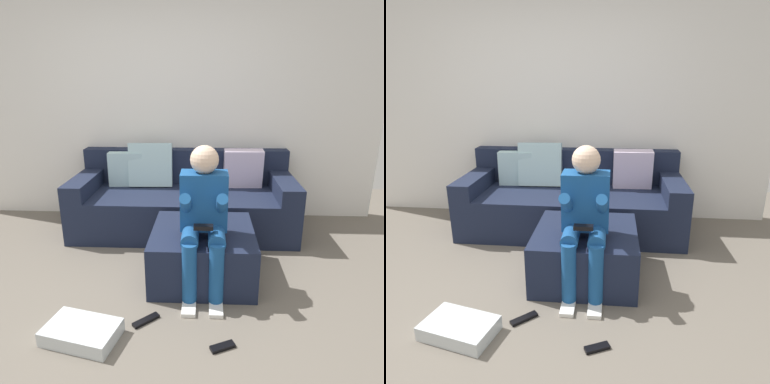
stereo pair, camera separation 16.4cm
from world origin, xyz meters
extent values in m
plane|color=#6B6359|center=(0.00, 0.00, 0.00)|extent=(6.38, 6.38, 0.00)
cube|color=white|center=(0.00, 2.12, 1.21)|extent=(4.91, 0.10, 2.42)
cube|color=#192138|center=(0.24, 1.59, 0.22)|extent=(2.33, 0.95, 0.44)
cube|color=#192138|center=(0.24, 1.97, 0.63)|extent=(2.33, 0.18, 0.39)
cube|color=#192138|center=(-0.81, 1.59, 0.52)|extent=(0.22, 0.95, 0.17)
cube|color=#192138|center=(1.30, 1.59, 0.52)|extent=(0.22, 0.95, 0.17)
cube|color=silver|center=(-0.42, 1.81, 0.63)|extent=(0.39, 0.16, 0.38)
cube|color=silver|center=(-0.14, 1.81, 0.68)|extent=(0.49, 0.22, 0.49)
cube|color=silver|center=(0.89, 1.80, 0.65)|extent=(0.43, 0.20, 0.43)
cube|color=#192138|center=(0.47, 0.66, 0.21)|extent=(0.83, 0.80, 0.42)
cube|color=#194C8C|center=(0.47, 0.56, 0.71)|extent=(0.35, 0.21, 0.44)
sphere|color=beige|center=(0.47, 0.56, 1.02)|extent=(0.21, 0.21, 0.21)
cylinder|color=#194C8C|center=(0.38, 0.41, 0.48)|extent=(0.13, 0.30, 0.13)
cylinder|color=#194C8C|center=(0.38, 0.26, 0.26)|extent=(0.11, 0.11, 0.45)
cube|color=white|center=(0.38, 0.20, 0.01)|extent=(0.10, 0.22, 0.03)
cylinder|color=#194C8C|center=(0.35, 0.43, 0.71)|extent=(0.08, 0.35, 0.28)
cylinder|color=#194C8C|center=(0.57, 0.41, 0.48)|extent=(0.13, 0.30, 0.13)
cylinder|color=#194C8C|center=(0.57, 0.26, 0.26)|extent=(0.11, 0.11, 0.45)
cube|color=white|center=(0.57, 0.20, 0.01)|extent=(0.10, 0.22, 0.03)
cylinder|color=#194C8C|center=(0.60, 0.43, 0.71)|extent=(0.08, 0.34, 0.27)
cube|color=black|center=(0.47, 0.34, 0.58)|extent=(0.14, 0.06, 0.03)
cube|color=silver|center=(-0.29, -0.14, 0.05)|extent=(0.51, 0.38, 0.10)
cube|color=black|center=(0.60, -0.18, 0.01)|extent=(0.17, 0.11, 0.02)
cube|color=black|center=(0.09, 0.04, 0.01)|extent=(0.18, 0.17, 0.02)
camera|label=1|loc=(0.49, -1.91, 1.58)|focal=32.15mm
camera|label=2|loc=(0.66, -1.90, 1.58)|focal=32.15mm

